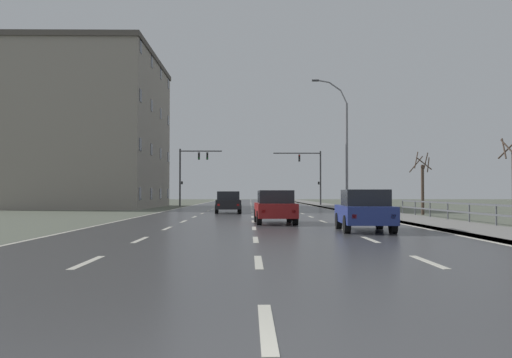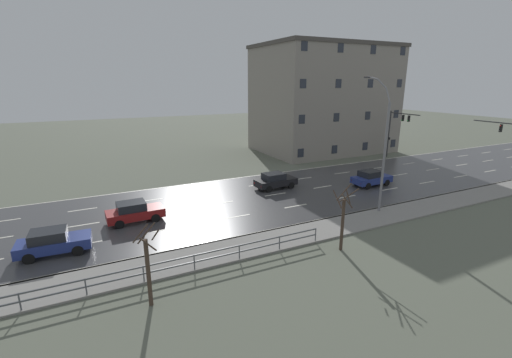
# 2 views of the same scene
# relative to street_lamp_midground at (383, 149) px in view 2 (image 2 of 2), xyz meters

# --- Properties ---
(ground_plane) EXTENTS (160.00, 160.00, 0.12)m
(ground_plane) POSITION_rel_street_lamp_midground_xyz_m (-7.39, 8.29, -5.21)
(ground_plane) COLOR #5B6051
(road_asphalt_strip) EXTENTS (14.00, 120.00, 0.03)m
(road_asphalt_strip) POSITION_rel_street_lamp_midground_xyz_m (-7.39, 20.29, -5.14)
(road_asphalt_strip) COLOR #3D3D3F
(road_asphalt_strip) RESTS_ON ground
(guardrail) EXTENTS (0.07, 27.26, 1.00)m
(guardrail) POSITION_rel_street_lamp_midground_xyz_m (2.46, -21.43, -4.44)
(guardrail) COLOR #515459
(guardrail) RESTS_ON ground
(street_lamp_midground) EXTENTS (2.88, 0.24, 10.60)m
(street_lamp_midground) POSITION_rel_street_lamp_midground_xyz_m (0.00, 0.00, 0.00)
(street_lamp_midground) COLOR slate
(street_lamp_midground) RESTS_ON ground
(traffic_signal_left) EXTENTS (4.73, 0.36, 6.37)m
(traffic_signal_left) POSITION_rel_street_lamp_midground_xyz_m (-14.19, 16.96, -0.81)
(traffic_signal_left) COLOR #38383A
(traffic_signal_left) RESTS_ON ground
(car_mid_centre) EXTENTS (1.99, 4.18, 1.57)m
(car_mid_centre) POSITION_rel_street_lamp_midground_xyz_m (-9.12, -4.37, -4.34)
(car_mid_centre) COLOR black
(car_mid_centre) RESTS_ON ground
(car_near_right) EXTENTS (1.99, 4.18, 1.57)m
(car_near_right) POSITION_rel_street_lamp_midground_xyz_m (-3.28, -23.12, -4.34)
(car_near_right) COLOR navy
(car_near_right) RESTS_ON ground
(car_near_left) EXTENTS (1.95, 4.16, 1.57)m
(car_near_left) POSITION_rel_street_lamp_midground_xyz_m (-6.39, -17.97, -4.34)
(car_near_left) COLOR maroon
(car_near_left) RESTS_ON ground
(car_far_right) EXTENTS (1.88, 4.12, 1.57)m
(car_far_right) POSITION_rel_street_lamp_midground_xyz_m (-5.70, 4.81, -4.34)
(car_far_right) COLOR navy
(car_far_right) RESTS_ON ground
(brick_building) EXTENTS (13.51, 18.91, 15.29)m
(brick_building) POSITION_rel_street_lamp_midground_xyz_m (-23.69, 11.84, 2.51)
(brick_building) COLOR gray
(brick_building) RESTS_ON ground
(bare_tree_near) EXTENTS (0.99, 1.12, 4.02)m
(bare_tree_near) POSITION_rel_street_lamp_midground_xyz_m (4.50, -18.71, -3.21)
(bare_tree_near) COLOR #423328
(bare_tree_near) RESTS_ON ground
(bare_tree_mid) EXTENTS (1.29, 1.45, 4.28)m
(bare_tree_mid) POSITION_rel_street_lamp_midground_xyz_m (4.03, -7.02, -3.11)
(bare_tree_mid) COLOR #423328
(bare_tree_mid) RESTS_ON ground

